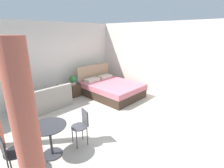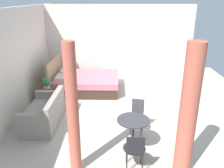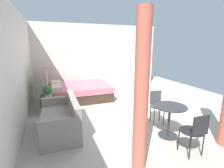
% 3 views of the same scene
% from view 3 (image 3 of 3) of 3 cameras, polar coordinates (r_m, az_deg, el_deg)
% --- Properties ---
extents(ground_plane, '(8.65, 8.69, 0.02)m').
position_cam_3_polar(ground_plane, '(5.44, 3.93, -8.23)').
color(ground_plane, '#B2A899').
extents(wall_back, '(8.65, 0.12, 2.87)m').
position_cam_3_polar(wall_back, '(4.69, -29.44, 4.90)').
color(wall_back, silver).
rests_on(wall_back, ground).
extents(wall_right, '(0.12, 5.69, 2.87)m').
position_cam_3_polar(wall_right, '(7.74, -4.69, 9.12)').
color(wall_right, silver).
rests_on(wall_right, ground).
extents(bed, '(1.75, 2.26, 1.13)m').
position_cam_3_polar(bed, '(6.36, -11.77, -2.42)').
color(bed, '#38281E').
rests_on(bed, ground).
extents(couch, '(1.53, 0.82, 0.80)m').
position_cam_3_polar(couch, '(4.08, -16.94, -11.76)').
color(couch, gray).
rests_on(couch, ground).
extents(nightstand, '(0.47, 0.38, 0.50)m').
position_cam_3_polar(nightstand, '(5.33, -21.06, -6.55)').
color(nightstand, '#473323').
rests_on(nightstand, ground).
extents(potted_plant, '(0.27, 0.27, 0.36)m').
position_cam_3_polar(potted_plant, '(5.11, -21.13, -2.22)').
color(potted_plant, tan).
rests_on(potted_plant, nightstand).
extents(vase, '(0.13, 0.13, 0.20)m').
position_cam_3_polar(vase, '(5.35, -21.91, -2.60)').
color(vase, slate).
rests_on(vase, nightstand).
extents(balcony_table, '(0.70, 0.70, 0.70)m').
position_cam_3_polar(balcony_table, '(3.87, 19.02, -10.02)').
color(balcony_table, '#2D2D33').
rests_on(balcony_table, ground).
extents(cafe_chair_near_window, '(0.42, 0.42, 0.81)m').
position_cam_3_polar(cafe_chair_near_window, '(3.39, 26.64, -13.97)').
color(cafe_chair_near_window, black).
rests_on(cafe_chair_near_window, ground).
extents(cafe_chair_near_couch, '(0.44, 0.44, 0.82)m').
position_cam_3_polar(cafe_chair_near_couch, '(4.46, 14.96, -6.44)').
color(cafe_chair_near_couch, '#3F3F44').
rests_on(cafe_chair_near_couch, ground).
extents(curtain_right, '(0.21, 0.21, 2.47)m').
position_cam_3_polar(curtain_right, '(2.47, 9.95, -4.27)').
color(curtain_right, '#C15B47').
rests_on(curtain_right, ground).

